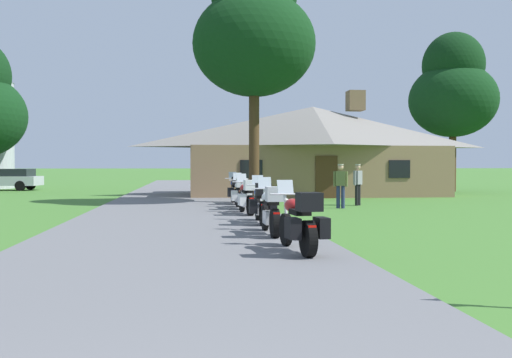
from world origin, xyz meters
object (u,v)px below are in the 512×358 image
bystander_olive_shirt_beside_signpost (341,183)px  tree_by_lodge_front (254,30)px  motorcycle_white_fifth_in_row (240,194)px  bystander_gray_shirt_near_lodge (358,182)px  tree_right_of_lodge (453,90)px  motorcycle_blue_third_in_row (261,203)px  parked_silver_suv_far_left (4,178)px  motorcycle_red_fourth_in_row (247,197)px  motorcycle_red_nearest_to_camera (300,223)px  motorcycle_white_second_in_row (271,210)px  motorcycle_blue_farthest_in_row (236,190)px

bystander_olive_shirt_beside_signpost → tree_by_lodge_front: (-3.00, 2.83, 6.39)m
motorcycle_white_fifth_in_row → tree_by_lodge_front: 7.58m
bystander_gray_shirt_near_lodge → tree_by_lodge_front: size_ratio=0.16×
bystander_olive_shirt_beside_signpost → tree_right_of_lodge: (10.48, 12.53, 5.35)m
motorcycle_blue_third_in_row → bystander_gray_shirt_near_lodge: size_ratio=1.24×
motorcycle_white_fifth_in_row → bystander_olive_shirt_beside_signpost: size_ratio=1.24×
motorcycle_blue_third_in_row → parked_silver_suv_far_left: size_ratio=0.44×
motorcycle_red_fourth_in_row → motorcycle_white_fifth_in_row: size_ratio=1.00×
bystander_olive_shirt_beside_signpost → parked_silver_suv_far_left: bystander_olive_shirt_beside_signpost is taller
bystander_gray_shirt_near_lodge → parked_silver_suv_far_left: 24.72m
motorcycle_red_nearest_to_camera → motorcycle_white_second_in_row: bearing=87.2°
motorcycle_white_second_in_row → parked_silver_suv_far_left: (-13.84, 25.72, 0.16)m
motorcycle_red_nearest_to_camera → bystander_gray_shirt_near_lodge: bystander_gray_shirt_near_lodge is taller
bystander_gray_shirt_near_lodge → parked_silver_suv_far_left: bystander_gray_shirt_near_lodge is taller
tree_right_of_lodge → motorcycle_red_fourth_in_row: bearing=-133.0°
bystander_gray_shirt_near_lodge → bystander_olive_shirt_beside_signpost: (-1.10, -1.40, 0.00)m
motorcycle_blue_farthest_in_row → parked_silver_suv_far_left: (-13.85, 15.43, 0.17)m
parked_silver_suv_far_left → tree_right_of_lodge: bearing=-94.0°
motorcycle_white_fifth_in_row → motorcycle_blue_farthest_in_row: 2.56m
motorcycle_white_second_in_row → motorcycle_red_fourth_in_row: bearing=88.7°
motorcycle_red_fourth_in_row → bystander_olive_shirt_beside_signpost: bearing=31.2°
motorcycle_red_fourth_in_row → bystander_gray_shirt_near_lodge: bystander_gray_shirt_near_lodge is taller
motorcycle_white_second_in_row → tree_by_lodge_front: size_ratio=0.19×
motorcycle_red_nearest_to_camera → motorcycle_red_fourth_in_row: size_ratio=1.00×
motorcycle_red_nearest_to_camera → motorcycle_blue_farthest_in_row: (-0.14, 13.04, 0.00)m
tree_by_lodge_front → motorcycle_blue_farthest_in_row: bearing=-136.7°
motorcycle_red_fourth_in_row → motorcycle_blue_farthest_in_row: (0.00, 4.89, 0.00)m
motorcycle_blue_third_in_row → bystander_gray_shirt_near_lodge: bystander_gray_shirt_near_lodge is taller
motorcycle_red_nearest_to_camera → parked_silver_suv_far_left: 31.72m
tree_right_of_lodge → motorcycle_white_fifth_in_row: bearing=-137.7°
tree_right_of_lodge → motorcycle_white_second_in_row: bearing=-124.6°
parked_silver_suv_far_left → tree_by_lodge_front: bearing=-128.9°
motorcycle_white_second_in_row → tree_by_lodge_front: bearing=84.4°
motorcycle_blue_farthest_in_row → bystander_gray_shirt_near_lodge: bystander_gray_shirt_near_lodge is taller
motorcycle_blue_third_in_row → motorcycle_white_fifth_in_row: 5.27m
tree_right_of_lodge → tree_by_lodge_front: tree_by_lodge_front is taller
motorcycle_blue_third_in_row → motorcycle_white_fifth_in_row: bearing=92.4°
tree_by_lodge_front → motorcycle_red_fourth_in_row: bearing=-98.5°
motorcycle_red_nearest_to_camera → motorcycle_blue_third_in_row: (-0.06, 5.21, 0.00)m
motorcycle_white_fifth_in_row → bystander_olive_shirt_beside_signpost: bearing=6.7°
bystander_gray_shirt_near_lodge → tree_right_of_lodge: 15.51m
bystander_olive_shirt_beside_signpost → tree_right_of_lodge: 17.19m
motorcycle_white_second_in_row → tree_right_of_lodge: tree_right_of_lodge is taller
motorcycle_white_second_in_row → tree_right_of_lodge: 25.89m
motorcycle_blue_farthest_in_row → tree_right_of_lodge: (14.33, 10.50, 5.69)m
bystander_gray_shirt_near_lodge → tree_by_lodge_front: tree_by_lodge_front is taller
tree_right_of_lodge → parked_silver_suv_far_left: size_ratio=2.06×
motorcycle_white_fifth_in_row → tree_by_lodge_front: bearing=74.1°
bystander_gray_shirt_near_lodge → tree_right_of_lodge: size_ratio=0.17×
bystander_olive_shirt_beside_signpost → parked_silver_suv_far_left: 24.86m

